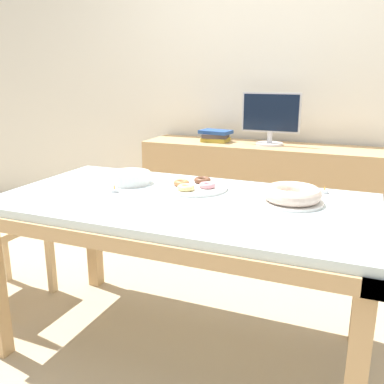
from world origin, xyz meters
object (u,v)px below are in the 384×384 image
(book_stack, at_px, (216,136))
(tealight_near_cakes, at_px, (324,191))
(tealight_right_edge, at_px, (114,190))
(cake_chocolate_round, at_px, (292,195))
(plate_stack, at_px, (130,178))
(computer_monitor, at_px, (271,119))
(tealight_near_front, at_px, (120,173))
(pastry_platter, at_px, (195,186))

(book_stack, xyz_separation_m, tealight_near_cakes, (0.92, -1.08, -0.07))
(tealight_right_edge, distance_m, tealight_near_cakes, 0.99)
(cake_chocolate_round, bearing_deg, book_stack, 121.85)
(plate_stack, height_order, tealight_near_cakes, plate_stack)
(tealight_near_cakes, bearing_deg, computer_monitor, 115.00)
(cake_chocolate_round, distance_m, tealight_right_edge, 0.82)
(tealight_near_front, bearing_deg, computer_monitor, 63.14)
(computer_monitor, distance_m, tealight_near_cakes, 1.21)
(tealight_near_front, height_order, tealight_right_edge, same)
(book_stack, relative_size, tealight_near_cakes, 6.27)
(computer_monitor, relative_size, plate_stack, 2.02)
(book_stack, height_order, cake_chocolate_round, book_stack)
(pastry_platter, distance_m, tealight_near_front, 0.50)
(computer_monitor, xyz_separation_m, tealight_near_front, (-0.57, -1.13, -0.21))
(plate_stack, relative_size, tealight_near_cakes, 5.25)
(tealight_right_edge, bearing_deg, tealight_near_front, 117.13)
(pastry_platter, height_order, tealight_near_front, pastry_platter)
(tealight_right_edge, bearing_deg, pastry_platter, 31.41)
(tealight_near_cakes, bearing_deg, tealight_right_edge, -158.28)
(book_stack, xyz_separation_m, tealight_right_edge, (0.01, -1.45, -0.07))
(book_stack, distance_m, tealight_near_front, 1.15)
(cake_chocolate_round, relative_size, tealight_near_cakes, 6.73)
(book_stack, bearing_deg, tealight_right_edge, -89.73)
(plate_stack, xyz_separation_m, tealight_near_cakes, (0.94, 0.19, -0.02))
(tealight_near_front, bearing_deg, tealight_right_edge, -62.87)
(pastry_platter, bearing_deg, plate_stack, -175.94)
(book_stack, height_order, pastry_platter, book_stack)
(cake_chocolate_round, distance_m, pastry_platter, 0.48)
(book_stack, height_order, tealight_near_cakes, book_stack)
(pastry_platter, relative_size, plate_stack, 1.50)
(cake_chocolate_round, xyz_separation_m, pastry_platter, (-0.48, 0.06, -0.02))
(pastry_platter, bearing_deg, computer_monitor, 86.06)
(plate_stack, xyz_separation_m, tealight_near_front, (-0.14, 0.14, -0.02))
(plate_stack, distance_m, tealight_right_edge, 0.18)
(book_stack, distance_m, plate_stack, 1.27)
(tealight_near_front, distance_m, tealight_near_cakes, 1.08)
(plate_stack, relative_size, tealight_near_front, 5.25)
(cake_chocolate_round, xyz_separation_m, tealight_near_front, (-0.97, 0.17, -0.03))
(book_stack, xyz_separation_m, plate_stack, (-0.01, -1.27, -0.05))
(cake_chocolate_round, relative_size, pastry_platter, 0.86)
(plate_stack, height_order, tealight_right_edge, plate_stack)
(book_stack, relative_size, tealight_right_edge, 6.27)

